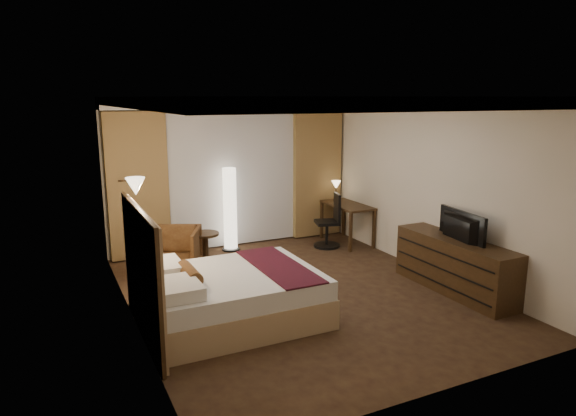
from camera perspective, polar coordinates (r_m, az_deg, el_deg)
name	(u,v)px	position (r m, az deg, el deg)	size (l,w,h in m)	color
floor	(300,293)	(7.30, 1.39, -9.46)	(4.50, 5.50, 0.01)	#311B13
ceiling	(301,97)	(6.78, 1.51, 12.25)	(4.50, 5.50, 0.01)	white
back_wall	(232,173)	(9.41, -6.27, 3.92)	(4.50, 0.02, 2.70)	beige
left_wall	(129,216)	(6.24, -17.26, -0.81)	(0.02, 5.50, 2.70)	beige
right_wall	(431,187)	(8.18, 15.61, 2.29)	(0.02, 5.50, 2.70)	beige
crown_molding	(301,102)	(6.78, 1.50, 11.74)	(4.50, 5.50, 0.12)	black
soffit	(235,103)	(9.08, -5.91, 11.54)	(4.50, 0.50, 0.20)	white
curtain_sheer	(233,179)	(9.35, -6.09, 3.25)	(2.48, 0.04, 2.45)	silver
curtain_left_drape	(138,186)	(8.87, -16.34, 2.34)	(1.00, 0.14, 2.45)	#A67A4C
curtain_right_drape	(317,173)	(9.99, 3.25, 3.87)	(1.00, 0.14, 2.45)	#A67A4C
wall_sconce	(135,186)	(6.60, -16.59, 2.33)	(0.24, 0.24, 0.24)	white
bed	(232,296)	(6.42, -6.20, -9.74)	(2.08, 1.62, 0.61)	white
headboard	(143,275)	(6.02, -15.82, -7.13)	(0.12, 1.92, 1.50)	tan
armchair	(173,249)	(8.18, -12.61, -4.42)	(0.77, 0.72, 0.79)	#492B16
side_table	(205,248)	(8.64, -9.16, -4.37)	(0.46, 0.46, 0.51)	black
floor_lamp	(230,209)	(9.15, -6.46, -0.13)	(0.32, 0.32, 1.50)	white
desk	(347,224)	(9.68, 6.56, -1.74)	(0.55, 1.13, 0.75)	black
desk_lamp	(336,192)	(9.91, 5.35, 1.84)	(0.18, 0.18, 0.34)	#FFD899
office_chair	(327,220)	(9.37, 4.36, -1.38)	(0.48, 0.48, 1.00)	black
dresser	(455,265)	(7.63, 18.03, -6.06)	(0.50, 1.97, 0.76)	black
television	(456,220)	(7.44, 18.20, -1.24)	(0.97, 0.56, 0.13)	black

